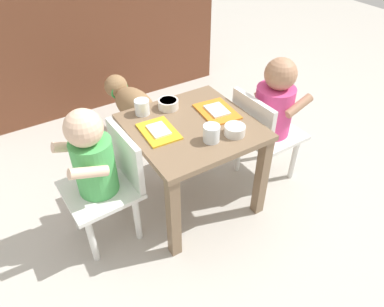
{
  "coord_description": "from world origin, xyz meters",
  "views": [
    {
      "loc": [
        -0.66,
        -1.06,
        1.28
      ],
      "look_at": [
        0.0,
        0.0,
        0.29
      ],
      "focal_mm": 33.55,
      "sensor_mm": 36.0,
      "label": 1
    }
  ],
  "objects_px": {
    "water_cup_left": "(211,134)",
    "cereal_bowl_left_side": "(235,130)",
    "food_tray_right": "(217,111)",
    "food_tray_left": "(159,131)",
    "seated_child_right": "(272,109)",
    "dog": "(131,102)",
    "veggie_bowl_near": "(168,104)",
    "seated_child_left": "(97,163)",
    "dining_table": "(192,141)",
    "water_cup_right": "(142,108)"
  },
  "relations": [
    {
      "from": "food_tray_right",
      "to": "veggie_bowl_near",
      "type": "xyz_separation_m",
      "value": [
        -0.16,
        0.14,
        0.02
      ]
    },
    {
      "from": "seated_child_right",
      "to": "veggie_bowl_near",
      "type": "xyz_separation_m",
      "value": [
        -0.43,
        0.21,
        0.06
      ]
    },
    {
      "from": "seated_child_left",
      "to": "food_tray_right",
      "type": "height_order",
      "value": "seated_child_left"
    },
    {
      "from": "dog",
      "to": "food_tray_left",
      "type": "relative_size",
      "value": 2.3
    },
    {
      "from": "water_cup_right",
      "to": "seated_child_right",
      "type": "bearing_deg",
      "value": -22.23
    },
    {
      "from": "veggie_bowl_near",
      "to": "seated_child_left",
      "type": "bearing_deg",
      "value": -159.63
    },
    {
      "from": "dog",
      "to": "water_cup_right",
      "type": "relative_size",
      "value": 6.65
    },
    {
      "from": "food_tray_right",
      "to": "water_cup_right",
      "type": "xyz_separation_m",
      "value": [
        -0.28,
        0.16,
        0.02
      ]
    },
    {
      "from": "seated_child_left",
      "to": "food_tray_right",
      "type": "distance_m",
      "value": 0.56
    },
    {
      "from": "water_cup_left",
      "to": "cereal_bowl_left_side",
      "type": "bearing_deg",
      "value": -8.58
    },
    {
      "from": "dining_table",
      "to": "seated_child_right",
      "type": "bearing_deg",
      "value": -5.26
    },
    {
      "from": "dining_table",
      "to": "dog",
      "type": "bearing_deg",
      "value": 89.98
    },
    {
      "from": "seated_child_right",
      "to": "water_cup_left",
      "type": "height_order",
      "value": "seated_child_right"
    },
    {
      "from": "food_tray_right",
      "to": "cereal_bowl_left_side",
      "type": "height_order",
      "value": "cereal_bowl_left_side"
    },
    {
      "from": "seated_child_right",
      "to": "dog",
      "type": "bearing_deg",
      "value": 120.21
    },
    {
      "from": "seated_child_right",
      "to": "food_tray_left",
      "type": "distance_m",
      "value": 0.56
    },
    {
      "from": "seated_child_right",
      "to": "dog",
      "type": "distance_m",
      "value": 0.84
    },
    {
      "from": "dining_table",
      "to": "veggie_bowl_near",
      "type": "distance_m",
      "value": 0.2
    },
    {
      "from": "seated_child_right",
      "to": "water_cup_left",
      "type": "bearing_deg",
      "value": -166.88
    },
    {
      "from": "food_tray_right",
      "to": "water_cup_left",
      "type": "xyz_separation_m",
      "value": [
        -0.14,
        -0.16,
        0.02
      ]
    },
    {
      "from": "seated_child_left",
      "to": "food_tray_left",
      "type": "bearing_deg",
      "value": 0.54
    },
    {
      "from": "seated_child_right",
      "to": "dining_table",
      "type": "bearing_deg",
      "value": 174.74
    },
    {
      "from": "seated_child_left",
      "to": "water_cup_right",
      "type": "xyz_separation_m",
      "value": [
        0.28,
        0.17,
        0.07
      ]
    },
    {
      "from": "veggie_bowl_near",
      "to": "cereal_bowl_left_side",
      "type": "bearing_deg",
      "value": -68.17
    },
    {
      "from": "food_tray_right",
      "to": "water_cup_right",
      "type": "height_order",
      "value": "water_cup_right"
    },
    {
      "from": "seated_child_left",
      "to": "dog",
      "type": "height_order",
      "value": "seated_child_left"
    },
    {
      "from": "food_tray_left",
      "to": "seated_child_left",
      "type": "bearing_deg",
      "value": -179.46
    },
    {
      "from": "food_tray_right",
      "to": "water_cup_right",
      "type": "bearing_deg",
      "value": 149.84
    },
    {
      "from": "food_tray_right",
      "to": "water_cup_left",
      "type": "relative_size",
      "value": 3.03
    },
    {
      "from": "food_tray_right",
      "to": "cereal_bowl_left_side",
      "type": "relative_size",
      "value": 2.45
    },
    {
      "from": "seated_child_right",
      "to": "dog",
      "type": "relative_size",
      "value": 1.49
    },
    {
      "from": "dog",
      "to": "food_tray_left",
      "type": "height_order",
      "value": "food_tray_left"
    },
    {
      "from": "water_cup_left",
      "to": "veggie_bowl_near",
      "type": "relative_size",
      "value": 0.75
    },
    {
      "from": "veggie_bowl_near",
      "to": "dining_table",
      "type": "bearing_deg",
      "value": -83.57
    },
    {
      "from": "food_tray_left",
      "to": "cereal_bowl_left_side",
      "type": "relative_size",
      "value": 2.24
    },
    {
      "from": "water_cup_left",
      "to": "cereal_bowl_left_side",
      "type": "relative_size",
      "value": 0.81
    },
    {
      "from": "dog",
      "to": "water_cup_left",
      "type": "height_order",
      "value": "water_cup_left"
    },
    {
      "from": "food_tray_right",
      "to": "seated_child_right",
      "type": "bearing_deg",
      "value": -12.99
    },
    {
      "from": "food_tray_left",
      "to": "food_tray_right",
      "type": "xyz_separation_m",
      "value": [
        0.29,
        -0.0,
        -0.0
      ]
    },
    {
      "from": "veggie_bowl_near",
      "to": "food_tray_right",
      "type": "bearing_deg",
      "value": -41.53
    },
    {
      "from": "dining_table",
      "to": "water_cup_right",
      "type": "relative_size",
      "value": 7.76
    },
    {
      "from": "water_cup_left",
      "to": "water_cup_right",
      "type": "distance_m",
      "value": 0.35
    },
    {
      "from": "seated_child_left",
      "to": "water_cup_left",
      "type": "xyz_separation_m",
      "value": [
        0.42,
        -0.16,
        0.07
      ]
    },
    {
      "from": "food_tray_right",
      "to": "water_cup_left",
      "type": "bearing_deg",
      "value": -131.15
    },
    {
      "from": "seated_child_right",
      "to": "food_tray_right",
      "type": "distance_m",
      "value": 0.28
    },
    {
      "from": "food_tray_left",
      "to": "cereal_bowl_left_side",
      "type": "bearing_deg",
      "value": -34.58
    },
    {
      "from": "cereal_bowl_left_side",
      "to": "veggie_bowl_near",
      "type": "bearing_deg",
      "value": 111.83
    },
    {
      "from": "dining_table",
      "to": "water_cup_left",
      "type": "relative_size",
      "value": 7.45
    },
    {
      "from": "dining_table",
      "to": "food_tray_left",
      "type": "distance_m",
      "value": 0.17
    },
    {
      "from": "water_cup_left",
      "to": "cereal_bowl_left_side",
      "type": "distance_m",
      "value": 0.1
    }
  ]
}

